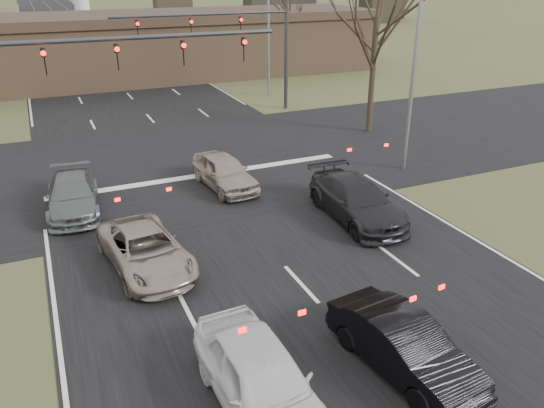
{
  "coord_description": "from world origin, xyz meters",
  "views": [
    {
      "loc": [
        -6.33,
        -9.02,
        8.71
      ],
      "look_at": [
        -0.2,
        4.7,
        2.0
      ],
      "focal_mm": 35.0,
      "sensor_mm": 36.0,
      "label": 1
    }
  ],
  "objects_px": {
    "car_charcoal_sedan": "(357,200)",
    "car_silver_ahead": "(224,172)",
    "car_grey_ahead": "(73,195)",
    "building": "(135,46)",
    "streetlight_right_near": "(413,47)",
    "car_silver_suv": "(146,250)",
    "mast_arm_far": "(246,33)",
    "mast_arm_near": "(63,72)",
    "streetlight_right_far": "(266,17)",
    "car_white_sedan": "(261,380)",
    "car_black_hatch": "(404,346)"
  },
  "relations": [
    {
      "from": "car_charcoal_sedan",
      "to": "car_silver_ahead",
      "type": "xyz_separation_m",
      "value": [
        -3.5,
        4.96,
        -0.02
      ]
    },
    {
      "from": "car_grey_ahead",
      "to": "car_silver_ahead",
      "type": "relative_size",
      "value": 1.09
    },
    {
      "from": "building",
      "to": "streetlight_right_near",
      "type": "xyz_separation_m",
      "value": [
        6.82,
        -28.0,
        2.92
      ]
    },
    {
      "from": "car_silver_suv",
      "to": "car_silver_ahead",
      "type": "xyz_separation_m",
      "value": [
        4.5,
        5.4,
        0.07
      ]
    },
    {
      "from": "mast_arm_far",
      "to": "car_silver_ahead",
      "type": "relative_size",
      "value": 2.64
    },
    {
      "from": "streetlight_right_near",
      "to": "car_silver_suv",
      "type": "relative_size",
      "value": 2.16
    },
    {
      "from": "mast_arm_near",
      "to": "car_silver_suv",
      "type": "height_order",
      "value": "mast_arm_near"
    },
    {
      "from": "building",
      "to": "streetlight_right_far",
      "type": "xyz_separation_m",
      "value": [
        7.32,
        -11.0,
        2.92
      ]
    },
    {
      "from": "building",
      "to": "car_silver_suv",
      "type": "xyz_separation_m",
      "value": [
        -6.0,
        -32.14,
        -2.02
      ]
    },
    {
      "from": "car_silver_suv",
      "to": "car_silver_ahead",
      "type": "relative_size",
      "value": 1.1
    },
    {
      "from": "mast_arm_near",
      "to": "car_white_sedan",
      "type": "relative_size",
      "value": 2.64
    },
    {
      "from": "building",
      "to": "car_white_sedan",
      "type": "distance_m",
      "value": 39.38
    },
    {
      "from": "mast_arm_near",
      "to": "car_silver_ahead",
      "type": "relative_size",
      "value": 2.88
    },
    {
      "from": "building",
      "to": "car_silver_suv",
      "type": "bearing_deg",
      "value": -100.58
    },
    {
      "from": "building",
      "to": "car_grey_ahead",
      "type": "distance_m",
      "value": 27.79
    },
    {
      "from": "car_charcoal_sedan",
      "to": "building",
      "type": "bearing_deg",
      "value": 96.4
    },
    {
      "from": "building",
      "to": "car_charcoal_sedan",
      "type": "bearing_deg",
      "value": -86.39
    },
    {
      "from": "streetlight_right_near",
      "to": "car_grey_ahead",
      "type": "bearing_deg",
      "value": 174.63
    },
    {
      "from": "car_charcoal_sedan",
      "to": "mast_arm_near",
      "type": "bearing_deg",
      "value": 146.82
    },
    {
      "from": "car_white_sedan",
      "to": "car_charcoal_sedan",
      "type": "bearing_deg",
      "value": 44.54
    },
    {
      "from": "car_charcoal_sedan",
      "to": "car_grey_ahead",
      "type": "distance_m",
      "value": 10.93
    },
    {
      "from": "mast_arm_far",
      "to": "mast_arm_near",
      "type": "bearing_deg",
      "value": -138.78
    },
    {
      "from": "building",
      "to": "streetlight_right_near",
      "type": "distance_m",
      "value": 28.97
    },
    {
      "from": "car_grey_ahead",
      "to": "car_silver_ahead",
      "type": "bearing_deg",
      "value": 4.09
    },
    {
      "from": "streetlight_right_far",
      "to": "building",
      "type": "bearing_deg",
      "value": 123.65
    },
    {
      "from": "building",
      "to": "mast_arm_near",
      "type": "bearing_deg",
      "value": -106.13
    },
    {
      "from": "streetlight_right_far",
      "to": "car_white_sedan",
      "type": "relative_size",
      "value": 2.18
    },
    {
      "from": "car_charcoal_sedan",
      "to": "car_grey_ahead",
      "type": "height_order",
      "value": "car_charcoal_sedan"
    },
    {
      "from": "car_silver_suv",
      "to": "car_black_hatch",
      "type": "distance_m",
      "value": 8.42
    },
    {
      "from": "car_silver_suv",
      "to": "car_black_hatch",
      "type": "height_order",
      "value": "car_black_hatch"
    },
    {
      "from": "car_silver_ahead",
      "to": "mast_arm_near",
      "type": "bearing_deg",
      "value": 157.97
    },
    {
      "from": "mast_arm_near",
      "to": "car_silver_suv",
      "type": "relative_size",
      "value": 2.61
    },
    {
      "from": "streetlight_right_far",
      "to": "car_grey_ahead",
      "type": "relative_size",
      "value": 2.17
    },
    {
      "from": "car_silver_suv",
      "to": "car_grey_ahead",
      "type": "distance_m",
      "value": 5.75
    },
    {
      "from": "building",
      "to": "streetlight_right_far",
      "type": "distance_m",
      "value": 13.53
    },
    {
      "from": "car_silver_suv",
      "to": "car_charcoal_sedan",
      "type": "distance_m",
      "value": 8.01
    },
    {
      "from": "streetlight_right_near",
      "to": "car_silver_ahead",
      "type": "bearing_deg",
      "value": 171.36
    },
    {
      "from": "car_grey_ahead",
      "to": "building",
      "type": "bearing_deg",
      "value": 78.92
    },
    {
      "from": "streetlight_right_far",
      "to": "car_silver_ahead",
      "type": "relative_size",
      "value": 2.37
    },
    {
      "from": "streetlight_right_far",
      "to": "mast_arm_far",
      "type": "bearing_deg",
      "value": -128.11
    },
    {
      "from": "mast_arm_near",
      "to": "streetlight_right_near",
      "type": "distance_m",
      "value": 14.38
    },
    {
      "from": "mast_arm_far",
      "to": "car_white_sedan",
      "type": "relative_size",
      "value": 2.43
    },
    {
      "from": "car_white_sedan",
      "to": "car_charcoal_sedan",
      "type": "distance_m",
      "value": 10.13
    },
    {
      "from": "building",
      "to": "car_charcoal_sedan",
      "type": "height_order",
      "value": "building"
    },
    {
      "from": "car_silver_suv",
      "to": "car_grey_ahead",
      "type": "relative_size",
      "value": 1.01
    },
    {
      "from": "streetlight_right_far",
      "to": "streetlight_right_near",
      "type": "bearing_deg",
      "value": -91.68
    },
    {
      "from": "mast_arm_near",
      "to": "mast_arm_far",
      "type": "distance_m",
      "value": 15.17
    },
    {
      "from": "car_black_hatch",
      "to": "car_grey_ahead",
      "type": "xyz_separation_m",
      "value": [
        -6.18,
        12.61,
        -0.02
      ]
    },
    {
      "from": "car_charcoal_sedan",
      "to": "car_silver_suv",
      "type": "bearing_deg",
      "value": -174.07
    },
    {
      "from": "streetlight_right_near",
      "to": "car_silver_ahead",
      "type": "height_order",
      "value": "streetlight_right_near"
    }
  ]
}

